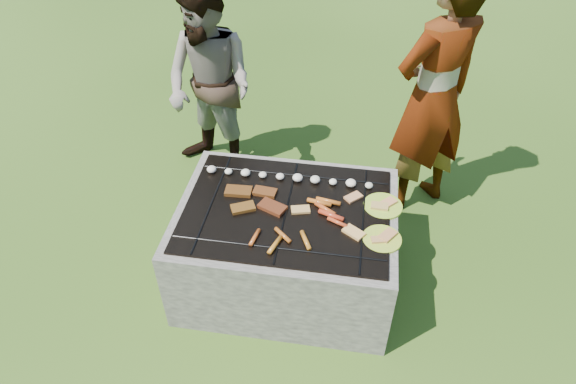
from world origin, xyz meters
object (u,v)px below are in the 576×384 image
plate_near (382,239)px  plate_far (383,206)px  fire_pit (287,247)px  bystander (210,87)px  cook (433,97)px

plate_near → plate_far: bearing=90.4°
plate_far → plate_near: same height
fire_pit → bystander: bystander is taller
plate_far → bystander: size_ratio=0.17×
plate_far → plate_near: bearing=-89.6°
plate_far → bystander: bearing=143.9°
cook → bystander: cook is taller
fire_pit → cook: (0.85, 0.93, 0.62)m
fire_pit → cook: 1.40m
fire_pit → plate_far: 0.66m
fire_pit → plate_far: size_ratio=4.92×
plate_near → bystander: (-1.31, 1.23, 0.16)m
bystander → plate_far: bearing=-9.4°
plate_far → cook: (0.29, 0.81, 0.29)m
cook → plate_far: bearing=34.5°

